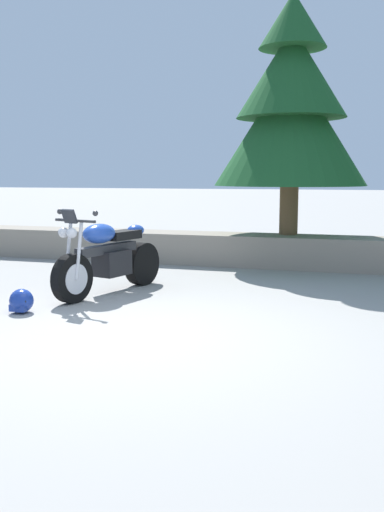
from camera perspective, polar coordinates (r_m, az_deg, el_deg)
The scene contains 5 objects.
ground_plane at distance 5.91m, azimuth -6.07°, elevation -7.70°, with size 120.00×120.00×0.00m, color gray.
stone_wall at distance 10.36m, azimuth 4.36°, elevation 0.65°, with size 36.00×0.80×0.55m, color gray.
motorcycle_blue_centre at distance 7.87m, azimuth -8.26°, elevation -0.19°, with size 0.85×2.03×1.18m.
rider_helmet at distance 7.04m, azimuth -16.49°, elevation -4.29°, with size 0.28×0.28×0.28m.
pine_tree_far_left at distance 10.41m, azimuth 9.75°, elevation 14.39°, with size 2.63×2.63×4.10m.
Camera 1 is at (2.25, -5.23, 1.59)m, focal length 40.59 mm.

